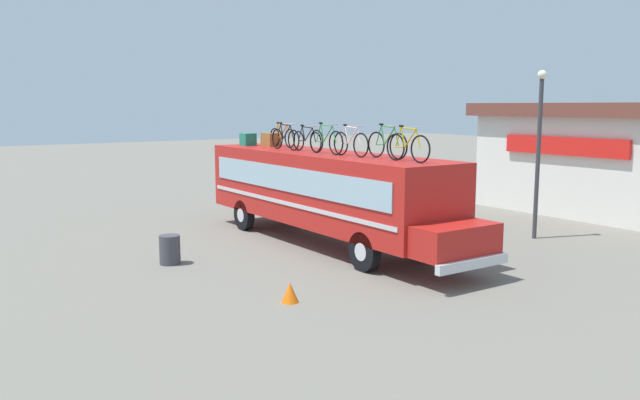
# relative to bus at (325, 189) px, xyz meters

# --- Properties ---
(ground_plane) EXTENTS (120.00, 120.00, 0.00)m
(ground_plane) POSITION_rel_bus_xyz_m (-0.19, 0.00, -1.76)
(ground_plane) COLOR slate
(bus) EXTENTS (11.86, 2.53, 2.91)m
(bus) POSITION_rel_bus_xyz_m (0.00, 0.00, 0.00)
(bus) COLOR red
(bus) RESTS_ON ground
(luggage_bag_1) EXTENTS (0.50, 0.46, 0.45)m
(luggage_bag_1) POSITION_rel_bus_xyz_m (-4.57, -0.32, 1.38)
(luggage_bag_1) COLOR #1E7F66
(luggage_bag_1) RESTS_ON bus
(luggage_bag_2) EXTENTS (0.69, 0.46, 0.48)m
(luggage_bag_2) POSITION_rel_bus_xyz_m (-3.78, 0.19, 1.39)
(luggage_bag_2) COLOR olive
(luggage_bag_2) RESTS_ON bus
(rooftop_bicycle_1) EXTENTS (1.71, 0.44, 0.89)m
(rooftop_bicycle_1) POSITION_rel_bus_xyz_m (-3.05, 0.23, 1.53)
(rooftop_bicycle_1) COLOR black
(rooftop_bicycle_1) RESTS_ON bus
(rooftop_bicycle_2) EXTENTS (1.75, 0.44, 0.91)m
(rooftop_bicycle_2) POSITION_rel_bus_xyz_m (-1.89, -0.33, 1.54)
(rooftop_bicycle_2) COLOR black
(rooftop_bicycle_2) RESTS_ON bus
(rooftop_bicycle_3) EXTENTS (1.66, 0.44, 0.86)m
(rooftop_bicycle_3) POSITION_rel_bus_xyz_m (-0.74, -0.21, 1.52)
(rooftop_bicycle_3) COLOR black
(rooftop_bicycle_3) RESTS_ON bus
(rooftop_bicycle_4) EXTENTS (1.77, 0.44, 0.96)m
(rooftop_bicycle_4) POSITION_rel_bus_xyz_m (0.46, -0.29, 1.55)
(rooftop_bicycle_4) COLOR black
(rooftop_bicycle_4) RESTS_ON bus
(rooftop_bicycle_5) EXTENTS (1.68, 0.44, 0.94)m
(rooftop_bicycle_5) POSITION_rel_bus_xyz_m (1.63, -0.23, 1.54)
(rooftop_bicycle_5) COLOR black
(rooftop_bicycle_5) RESTS_ON bus
(rooftop_bicycle_6) EXTENTS (1.69, 0.44, 0.98)m
(rooftop_bicycle_6) POSITION_rel_bus_xyz_m (2.82, 0.15, 1.56)
(rooftop_bicycle_6) COLOR black
(rooftop_bicycle_6) RESTS_ON bus
(rooftop_bicycle_7) EXTENTS (1.70, 0.44, 0.96)m
(rooftop_bicycle_7) POSITION_rel_bus_xyz_m (3.93, -0.08, 1.55)
(rooftop_bicycle_7) COLOR black
(rooftop_bicycle_7) RESTS_ON bus
(roadside_building) EXTENTS (9.67, 10.52, 4.49)m
(roadside_building) POSITION_rel_bus_xyz_m (1.39, 15.14, 0.52)
(roadside_building) COLOR silver
(roadside_building) RESTS_ON ground
(trash_bin) EXTENTS (0.58, 0.58, 0.82)m
(trash_bin) POSITION_rel_bus_xyz_m (-0.21, -5.11, -1.35)
(trash_bin) COLOR #3F3F47
(trash_bin) RESTS_ON ground
(traffic_cone) EXTENTS (0.40, 0.40, 0.46)m
(traffic_cone) POSITION_rel_bus_xyz_m (4.68, -4.17, -1.53)
(traffic_cone) COLOR orange
(traffic_cone) RESTS_ON ground
(street_lamp) EXTENTS (0.29, 0.29, 5.51)m
(street_lamp) POSITION_rel_bus_xyz_m (3.23, 6.24, 1.42)
(street_lamp) COLOR #38383D
(street_lamp) RESTS_ON ground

